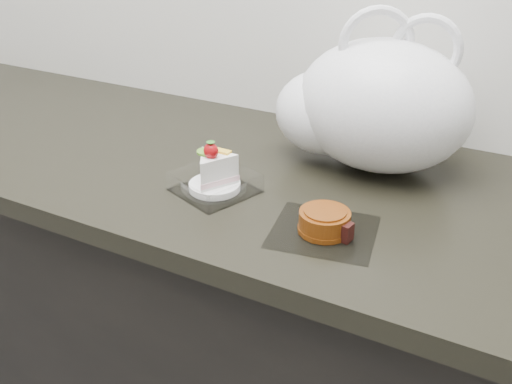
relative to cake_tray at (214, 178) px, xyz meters
The scene contains 4 objects.
counter 0.49m from the cake_tray, 116.03° to the left, with size 2.04×0.64×0.90m.
cake_tray is the anchor object (origin of this frame).
mooncake_wrap 0.24m from the cake_tray, ahead, with size 0.19×0.18×0.04m.
plastic_bag 0.33m from the cake_tray, 48.97° to the left, with size 0.44×0.36×0.32m.
Camera 1 is at (0.56, 0.78, 1.39)m, focal length 40.00 mm.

